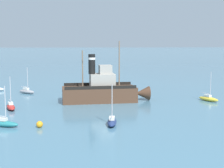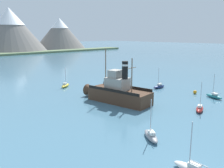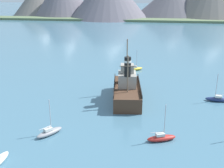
# 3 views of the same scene
# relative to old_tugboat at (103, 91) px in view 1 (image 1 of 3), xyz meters

# --- Properties ---
(ground_plane) EXTENTS (600.00, 600.00, 0.00)m
(ground_plane) POSITION_rel_old_tugboat_xyz_m (-0.71, -0.88, -1.83)
(ground_plane) COLOR #477289
(old_tugboat) EXTENTS (5.71, 14.69, 9.90)m
(old_tugboat) POSITION_rel_old_tugboat_xyz_m (0.00, 0.00, 0.00)
(old_tugboat) COLOR #4C3323
(old_tugboat) RESTS_ON ground
(sailboat_teal) EXTENTS (2.30, 3.95, 4.90)m
(sailboat_teal) POSITION_rel_old_tugboat_xyz_m (15.47, -12.05, -1.40)
(sailboat_teal) COLOR #23757A
(sailboat_teal) RESTS_ON ground
(sailboat_yellow) EXTENTS (3.77, 3.02, 4.90)m
(sailboat_yellow) POSITION_rel_old_tugboat_xyz_m (0.36, 17.48, -1.40)
(sailboat_yellow) COLOR gold
(sailboat_yellow) RESTS_ON ground
(sailboat_red) EXTENTS (3.94, 2.38, 4.90)m
(sailboat_red) POSITION_rel_old_tugboat_xyz_m (5.65, -13.64, -1.40)
(sailboat_red) COLOR #B22823
(sailboat_red) RESTS_ON ground
(sailboat_navy) EXTENTS (3.88, 1.40, 4.90)m
(sailboat_navy) POSITION_rel_old_tugboat_xyz_m (15.28, 0.78, -1.40)
(sailboat_navy) COLOR navy
(sailboat_navy) RESTS_ON ground
(sailboat_grey) EXTENTS (3.12, 3.72, 4.90)m
(sailboat_grey) POSITION_rel_old_tugboat_xyz_m (-8.86, -14.22, -1.40)
(sailboat_grey) COLOR gray
(sailboat_grey) RESTS_ON ground
(mooring_buoy) EXTENTS (0.78, 0.78, 0.78)m
(mooring_buoy) POSITION_rel_old_tugboat_xyz_m (16.11, -7.74, -1.44)
(mooring_buoy) COLOR orange
(mooring_buoy) RESTS_ON ground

